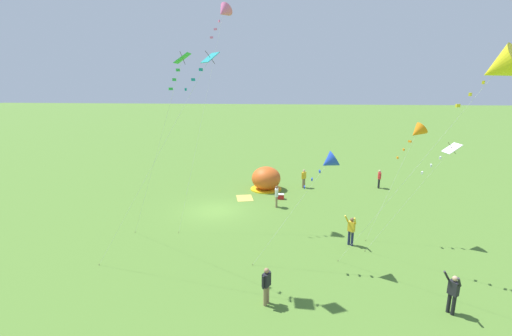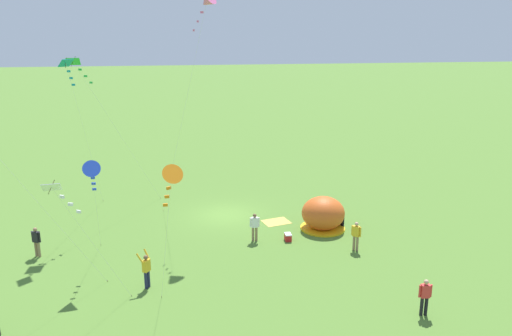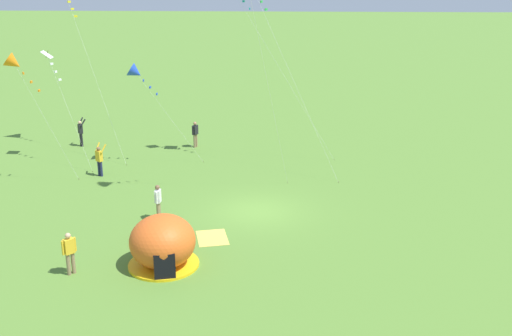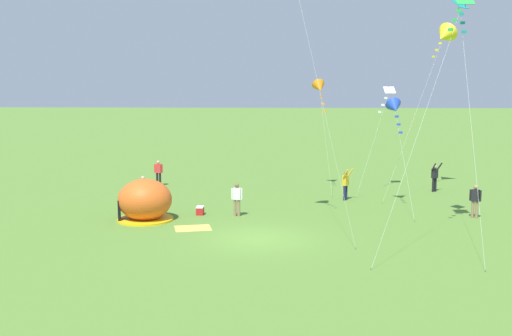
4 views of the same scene
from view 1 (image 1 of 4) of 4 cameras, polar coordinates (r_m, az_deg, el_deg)
The scene contains 17 objects.
ground_plane at distance 26.20m, azimuth -6.79°, elevation -7.05°, with size 300.00×300.00×0.00m, color #517A2D.
popup_tent at distance 30.88m, azimuth 1.69°, elevation -1.80°, with size 2.81×2.81×2.10m.
picnic_blanket at distance 28.80m, azimuth -1.90°, elevation -5.02°, with size 1.70×1.30×0.01m, color gold.
cooler_box at distance 28.57m, azimuth 4.16°, elevation -4.75°, with size 0.38×0.54×0.44m.
person_flying_kite at distance 21.08m, azimuth 15.57°, elevation -9.83°, with size 0.67×0.72×1.89m.
person_far_back at distance 15.38m, azimuth 1.75°, elevation -18.80°, with size 0.53×0.39×1.72m.
person_center_field at distance 31.69m, azimuth 7.98°, elevation -1.59°, with size 0.45×0.44×1.72m.
person_arms_raised at distance 16.88m, azimuth 29.97°, elevation -17.47°, with size 0.72×0.67×1.89m.
person_with_toddler at distance 26.48m, azimuth 3.44°, elevation -4.54°, with size 0.59×0.25×1.72m.
person_watching_sky at distance 33.24m, azimuth 19.86°, elevation -1.57°, with size 0.59×0.28×1.72m.
kite_blue at distance 17.17m, azimuth 12.01°, elevation 0.97°, with size 0.99×4.32×6.09m.
kite_yellow at distance 14.63m, azimuth 35.54°, elevation 13.45°, with size 5.23×5.29×10.59m.
kite_teal at distance 15.45m, azimuth -8.94°, elevation 15.90°, with size 0.91×6.85×10.64m.
kite_orange at distance 21.88m, azimuth 25.26°, elevation 5.44°, with size 1.27×3.20×7.14m.
kite_pink at distance 23.75m, azimuth -5.46°, elevation 24.47°, with size 3.91×3.32×14.28m.
kite_green at distance 16.13m, azimuth -12.71°, elevation 15.81°, with size 4.81×5.43×10.65m.
kite_white at distance 17.96m, azimuth 28.89°, elevation 1.89°, with size 2.70×3.24×6.69m.
Camera 1 is at (23.90, 5.53, 9.21)m, focal length 24.00 mm.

